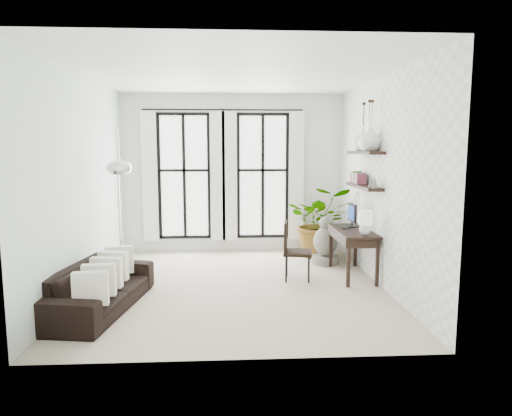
{
  "coord_description": "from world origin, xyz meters",
  "views": [
    {
      "loc": [
        -0.07,
        -6.87,
        2.12
      ],
      "look_at": [
        0.34,
        0.3,
        1.18
      ],
      "focal_mm": 32.0,
      "sensor_mm": 36.0,
      "label": 1
    }
  ],
  "objects": [
    {
      "name": "throw_pillows",
      "position": [
        -1.7,
        -0.94,
        0.5
      ],
      "size": [
        0.4,
        1.52,
        0.4
      ],
      "color": "white",
      "rests_on": "sofa"
    },
    {
      "name": "vase_b",
      "position": [
        2.11,
        0.58,
        2.27
      ],
      "size": [
        0.37,
        0.37,
        0.38
      ],
      "primitive_type": "imported",
      "color": "white",
      "rests_on": "shelf_upper"
    },
    {
      "name": "wall_shelves",
      "position": [
        2.11,
        0.47,
        1.73
      ],
      "size": [
        0.25,
        1.3,
        0.6
      ],
      "color": "black",
      "rests_on": "wall_right"
    },
    {
      "name": "ceiling",
      "position": [
        0.0,
        0.0,
        3.2
      ],
      "size": [
        5.0,
        5.0,
        0.0
      ],
      "primitive_type": "plane",
      "color": "white",
      "rests_on": "wall_back"
    },
    {
      "name": "wall_left",
      "position": [
        -2.25,
        0.0,
        1.6
      ],
      "size": [
        0.0,
        5.0,
        5.0
      ],
      "primitive_type": "plane",
      "rotation": [
        1.57,
        0.0,
        1.57
      ],
      "color": "silver",
      "rests_on": "floor"
    },
    {
      "name": "wall_back",
      "position": [
        0.0,
        2.5,
        1.6
      ],
      "size": [
        4.5,
        0.0,
        4.5
      ],
      "primitive_type": "plane",
      "rotation": [
        1.57,
        0.0,
        0.0
      ],
      "color": "white",
      "rests_on": "floor"
    },
    {
      "name": "buddha",
      "position": [
        1.68,
        1.28,
        0.37
      ],
      "size": [
        0.49,
        0.49,
        0.89
      ],
      "color": "gray",
      "rests_on": "floor"
    },
    {
      "name": "arc_lamp",
      "position": [
        -1.7,
        -0.11,
        1.88
      ],
      "size": [
        0.74,
        1.92,
        2.43
      ],
      "color": "silver",
      "rests_on": "floor"
    },
    {
      "name": "vase_a",
      "position": [
        2.11,
        0.18,
        2.27
      ],
      "size": [
        0.37,
        0.37,
        0.38
      ],
      "primitive_type": "imported",
      "color": "white",
      "rests_on": "shelf_upper"
    },
    {
      "name": "desk",
      "position": [
        1.95,
        0.39,
        0.73
      ],
      "size": [
        0.56,
        1.33,
        1.17
      ],
      "color": "black",
      "rests_on": "floor"
    },
    {
      "name": "desk_chair",
      "position": [
        0.93,
        0.3,
        0.54
      ],
      "size": [
        0.51,
        0.51,
        0.95
      ],
      "rotation": [
        0.0,
        0.0,
        -0.16
      ],
      "color": "black",
      "rests_on": "floor"
    },
    {
      "name": "sofa",
      "position": [
        -1.8,
        -0.94,
        0.3
      ],
      "size": [
        1.11,
        2.15,
        0.6
      ],
      "primitive_type": "imported",
      "rotation": [
        0.0,
        0.0,
        1.41
      ],
      "color": "black",
      "rests_on": "floor"
    },
    {
      "name": "plant",
      "position": [
        1.71,
        1.84,
        0.7
      ],
      "size": [
        1.43,
        1.29,
        1.39
      ],
      "primitive_type": "imported",
      "rotation": [
        0.0,
        0.0,
        -0.18
      ],
      "color": "#2D7228",
      "rests_on": "floor"
    },
    {
      "name": "wall_right",
      "position": [
        2.25,
        0.0,
        1.6
      ],
      "size": [
        0.0,
        5.0,
        5.0
      ],
      "primitive_type": "plane",
      "rotation": [
        1.57,
        0.0,
        -1.57
      ],
      "color": "white",
      "rests_on": "floor"
    },
    {
      "name": "floor",
      "position": [
        0.0,
        0.0,
        0.0
      ],
      "size": [
        5.0,
        5.0,
        0.0
      ],
      "primitive_type": "plane",
      "color": "#BDAD96",
      "rests_on": "ground"
    },
    {
      "name": "windows",
      "position": [
        -0.2,
        2.43,
        1.56
      ],
      "size": [
        3.26,
        0.13,
        2.65
      ],
      "color": "white",
      "rests_on": "wall_back"
    }
  ]
}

